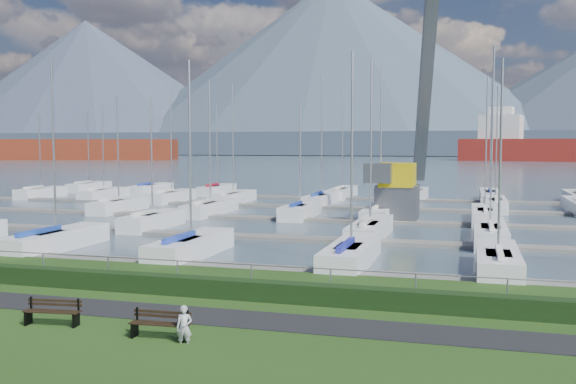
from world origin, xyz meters
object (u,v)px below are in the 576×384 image
(bench_right, at_px, (160,324))
(crane, at_px, (406,148))
(bench_left, at_px, (53,312))
(person, at_px, (184,322))

(bench_right, bearing_deg, crane, 81.29)
(bench_right, height_order, crane, crane)
(bench_left, distance_m, crane, 35.30)
(crane, bearing_deg, bench_right, -96.66)
(bench_right, relative_size, crane, 0.08)
(bench_left, relative_size, person, 1.48)
(bench_right, height_order, person, person)
(person, bearing_deg, bench_left, 158.07)
(bench_left, height_order, crane, crane)
(bench_left, bearing_deg, crane, 70.48)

